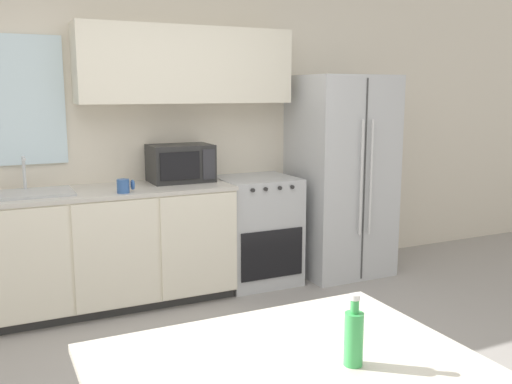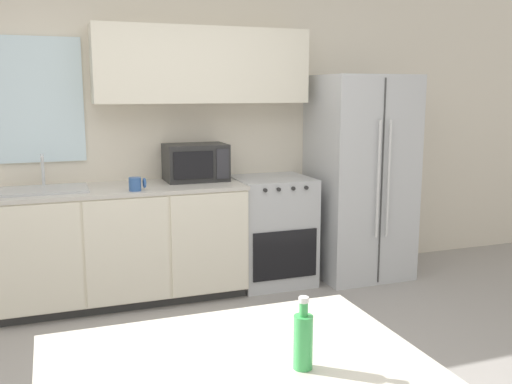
{
  "view_description": "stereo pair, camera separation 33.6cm",
  "coord_description": "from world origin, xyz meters",
  "px_view_note": "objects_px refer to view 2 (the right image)",
  "views": [
    {
      "loc": [
        -1.12,
        -2.61,
        1.66
      ],
      "look_at": [
        0.37,
        0.52,
        1.05
      ],
      "focal_mm": 40.0,
      "sensor_mm": 36.0,
      "label": 1
    },
    {
      "loc": [
        -0.81,
        -2.74,
        1.66
      ],
      "look_at": [
        0.37,
        0.52,
        1.05
      ],
      "focal_mm": 40.0,
      "sensor_mm": 36.0,
      "label": 2
    }
  ],
  "objects_px": {
    "microwave": "(196,162)",
    "coffee_mug": "(136,184)",
    "oven_range": "(272,230)",
    "refrigerator": "(360,177)",
    "drink_bottle": "(303,339)"
  },
  "relations": [
    {
      "from": "microwave",
      "to": "coffee_mug",
      "type": "xyz_separation_m",
      "value": [
        -0.54,
        -0.34,
        -0.1
      ]
    },
    {
      "from": "oven_range",
      "to": "microwave",
      "type": "height_order",
      "value": "microwave"
    },
    {
      "from": "oven_range",
      "to": "refrigerator",
      "type": "xyz_separation_m",
      "value": [
        0.83,
        -0.06,
        0.44
      ]
    },
    {
      "from": "oven_range",
      "to": "coffee_mug",
      "type": "height_order",
      "value": "coffee_mug"
    },
    {
      "from": "refrigerator",
      "to": "microwave",
      "type": "xyz_separation_m",
      "value": [
        -1.48,
        0.15,
        0.18
      ]
    },
    {
      "from": "microwave",
      "to": "drink_bottle",
      "type": "distance_m",
      "value": 3.07
    },
    {
      "from": "microwave",
      "to": "drink_bottle",
      "type": "xyz_separation_m",
      "value": [
        -0.41,
        -3.03,
        -0.21
      ]
    },
    {
      "from": "oven_range",
      "to": "coffee_mug",
      "type": "xyz_separation_m",
      "value": [
        -1.19,
        -0.24,
        0.51
      ]
    },
    {
      "from": "coffee_mug",
      "to": "drink_bottle",
      "type": "relative_size",
      "value": 0.52
    },
    {
      "from": "refrigerator",
      "to": "coffee_mug",
      "type": "relative_size",
      "value": 14.26
    },
    {
      "from": "refrigerator",
      "to": "coffee_mug",
      "type": "xyz_separation_m",
      "value": [
        -2.02,
        -0.18,
        0.08
      ]
    },
    {
      "from": "oven_range",
      "to": "drink_bottle",
      "type": "xyz_separation_m",
      "value": [
        -1.05,
        -2.93,
        0.41
      ]
    },
    {
      "from": "oven_range",
      "to": "refrigerator",
      "type": "distance_m",
      "value": 0.94
    },
    {
      "from": "refrigerator",
      "to": "microwave",
      "type": "distance_m",
      "value": 1.49
    },
    {
      "from": "refrigerator",
      "to": "drink_bottle",
      "type": "xyz_separation_m",
      "value": [
        -1.88,
        -2.88,
        -0.03
      ]
    }
  ]
}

